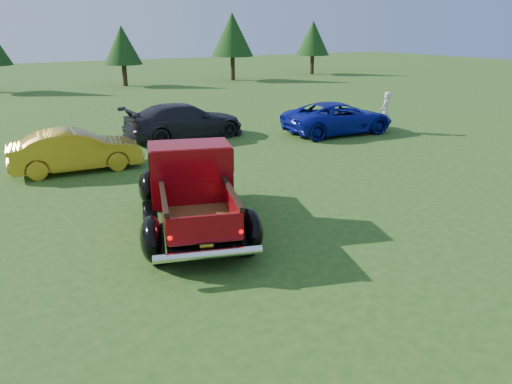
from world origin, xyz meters
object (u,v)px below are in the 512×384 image
at_px(tree_east, 232,35).
at_px(show_car_grey, 185,121).
at_px(show_car_yellow, 76,150).
at_px(tree_mid_right, 122,45).
at_px(pickup_truck, 191,186).
at_px(tree_far_east, 313,38).
at_px(show_car_blue, 338,118).
at_px(spectator, 385,112).

height_order(tree_east, show_car_grey, tree_east).
bearing_deg(tree_east, show_car_yellow, -128.56).
bearing_deg(tree_mid_right, show_car_yellow, -110.48).
height_order(tree_mid_right, show_car_grey, tree_mid_right).
relative_size(tree_mid_right, show_car_yellow, 1.11).
height_order(pickup_truck, show_car_grey, pickup_truck).
bearing_deg(tree_east, show_car_grey, -123.26).
bearing_deg(tree_far_east, show_car_yellow, -139.20).
relative_size(show_car_blue, spectator, 2.77).
xyz_separation_m(show_car_grey, show_car_blue, (5.98, -2.39, -0.05)).
distance_m(tree_east, show_car_blue, 22.58).
bearing_deg(show_car_yellow, show_car_blue, -84.07).
height_order(tree_far_east, show_car_yellow, tree_far_east).
xyz_separation_m(tree_mid_right, pickup_truck, (-6.95, -28.05, -2.09)).
xyz_separation_m(tree_far_east, show_car_blue, (-15.50, -22.42, -2.58)).
distance_m(tree_east, show_car_grey, 22.94).
xyz_separation_m(tree_east, show_car_grey, (-12.48, -19.02, -2.95)).
relative_size(tree_mid_right, pickup_truck, 0.82).
xyz_separation_m(pickup_truck, show_car_blue, (9.45, 6.13, -0.22)).
bearing_deg(tree_east, pickup_truck, -120.08).
relative_size(tree_mid_right, show_car_blue, 0.92).
bearing_deg(show_car_grey, tree_east, -34.82).
relative_size(show_car_yellow, show_car_grey, 0.81).
height_order(tree_east, tree_far_east, tree_east).
bearing_deg(show_car_yellow, show_car_grey, -56.51).
height_order(show_car_yellow, spectator, spectator).
distance_m(tree_far_east, show_car_yellow, 34.82).
xyz_separation_m(tree_far_east, spectator, (-13.67, -23.30, -2.38)).
distance_m(pickup_truck, spectator, 12.45).
xyz_separation_m(tree_mid_right, show_car_yellow, (-8.28, -22.19, -2.32)).
distance_m(tree_far_east, show_car_blue, 27.38).
relative_size(tree_east, show_car_grey, 1.10).
relative_size(pickup_truck, show_car_yellow, 1.35).
height_order(tree_far_east, pickup_truck, tree_far_east).
bearing_deg(show_car_yellow, tree_east, -34.06).
distance_m(tree_far_east, spectator, 27.12).
bearing_deg(tree_mid_right, show_car_grey, -100.10).
relative_size(tree_east, spectator, 3.13).
xyz_separation_m(tree_mid_right, tree_far_east, (18.00, 0.50, 0.27)).
xyz_separation_m(show_car_grey, spectator, (7.81, -3.28, 0.15)).
distance_m(tree_mid_right, show_car_grey, 19.96).
relative_size(tree_far_east, show_car_blue, 1.00).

